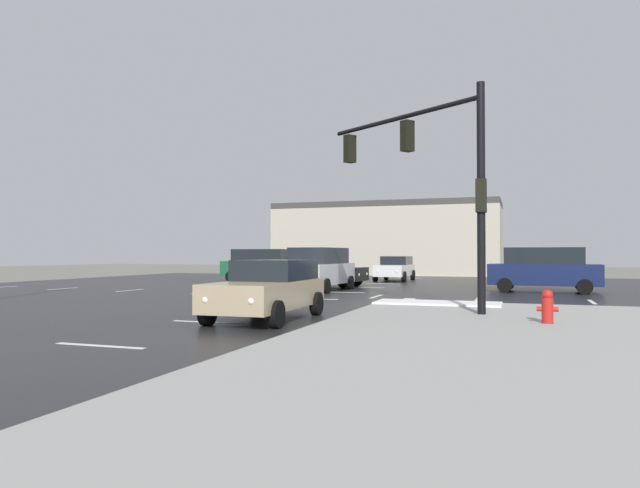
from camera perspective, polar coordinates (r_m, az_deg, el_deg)
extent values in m
plane|color=slate|center=(24.27, 0.97, -5.14)|extent=(120.00, 120.00, 0.00)
cube|color=#232326|center=(24.27, 0.97, -5.12)|extent=(44.00, 44.00, 0.02)
cube|color=white|center=(19.24, 11.52, -5.71)|extent=(4.00, 1.60, 0.06)
cube|color=silver|center=(11.87, -20.88, -9.36)|extent=(2.00, 0.15, 0.01)
cube|color=silver|center=(15.13, -11.01, -7.57)|extent=(2.00, 0.15, 0.01)
cube|color=silver|center=(18.68, -4.81, -6.32)|extent=(2.00, 0.15, 0.01)
cube|color=silver|center=(22.38, -0.63, -5.44)|extent=(2.00, 0.15, 0.01)
cube|color=silver|center=(26.17, 2.34, -4.79)|extent=(2.00, 0.15, 0.01)
cube|color=silver|center=(30.02, 4.55, -4.29)|extent=(2.00, 0.15, 0.01)
cube|color=silver|center=(33.90, 6.26, -3.91)|extent=(2.00, 0.15, 0.01)
cube|color=silver|center=(37.80, 7.61, -3.60)|extent=(2.00, 0.15, 0.01)
cube|color=silver|center=(41.73, 8.71, -3.35)|extent=(2.00, 0.15, 0.01)
cube|color=silver|center=(34.42, -28.90, -3.75)|extent=(0.15, 2.00, 0.01)
cube|color=silver|center=(31.56, -24.02, -4.05)|extent=(0.15, 2.00, 0.01)
cube|color=silver|center=(28.98, -18.23, -4.37)|extent=(0.15, 2.00, 0.01)
cube|color=silver|center=(26.75, -11.38, -4.69)|extent=(0.15, 2.00, 0.01)
cube|color=silver|center=(24.96, -3.41, -4.97)|extent=(0.15, 2.00, 0.01)
cube|color=silver|center=(23.72, 5.58, -5.18)|extent=(0.15, 2.00, 0.01)
cube|color=silver|center=(23.12, 15.31, -5.26)|extent=(0.15, 2.00, 0.01)
cube|color=silver|center=(23.20, 25.26, -5.19)|extent=(0.15, 2.00, 0.01)
cube|color=silver|center=(19.51, 7.13, -6.09)|extent=(0.45, 7.00, 0.01)
cylinder|color=black|center=(16.24, 15.62, 4.42)|extent=(0.22, 0.22, 6.29)
cylinder|color=black|center=(18.66, 7.92, 12.23)|extent=(5.16, 3.49, 0.14)
cube|color=black|center=(18.32, 8.61, 10.49)|extent=(0.43, 0.45, 0.95)
sphere|color=#19D833|center=(18.49, 8.25, 11.28)|extent=(0.20, 0.20, 0.20)
cube|color=black|center=(20.29, 2.97, 9.35)|extent=(0.43, 0.45, 0.95)
sphere|color=#19D833|center=(20.47, 2.67, 10.08)|extent=(0.20, 0.20, 0.20)
cube|color=black|center=(16.25, 15.62, 4.62)|extent=(0.28, 0.36, 0.90)
cylinder|color=red|center=(14.59, 21.54, -6.13)|extent=(0.26, 0.26, 0.60)
sphere|color=red|center=(14.56, 21.53, -4.68)|extent=(0.25, 0.25, 0.25)
cylinder|color=red|center=(14.58, 20.83, -6.02)|extent=(0.12, 0.11, 0.11)
cylinder|color=red|center=(14.59, 22.25, -6.00)|extent=(0.12, 0.11, 0.11)
cube|color=#BCB29E|center=(50.37, 6.77, 0.21)|extent=(18.74, 8.00, 5.58)
cube|color=#3F3D3A|center=(50.52, 6.76, 3.66)|extent=(18.74, 8.00, 0.50)
cube|color=white|center=(37.50, 7.38, -2.59)|extent=(1.81, 4.51, 0.70)
cube|color=black|center=(38.15, 7.59, -1.62)|extent=(1.66, 2.48, 0.55)
cylinder|color=black|center=(35.84, 8.28, -3.22)|extent=(0.22, 0.66, 0.66)
cylinder|color=black|center=(36.22, 5.48, -3.20)|extent=(0.22, 0.66, 0.66)
cylinder|color=black|center=(38.84, 9.15, -3.04)|extent=(0.22, 0.66, 0.66)
cylinder|color=black|center=(39.20, 6.55, -3.03)|extent=(0.22, 0.66, 0.66)
sphere|color=white|center=(35.23, 7.56, -2.69)|extent=(0.18, 0.18, 0.18)
sphere|color=white|center=(35.48, 5.73, -2.68)|extent=(0.18, 0.18, 0.18)
cube|color=black|center=(30.91, 0.36, -2.94)|extent=(4.66, 2.24, 0.70)
cube|color=black|center=(31.18, -0.77, -1.78)|extent=(2.63, 1.89, 0.55)
cylinder|color=black|center=(31.16, 3.61, -3.57)|extent=(0.68, 0.28, 0.66)
cylinder|color=black|center=(29.49, 2.34, -3.72)|extent=(0.68, 0.28, 0.66)
cylinder|color=black|center=(32.39, -1.45, -3.47)|extent=(0.68, 0.28, 0.66)
cylinder|color=black|center=(30.79, -2.94, -3.60)|extent=(0.68, 0.28, 0.66)
sphere|color=white|center=(30.61, 4.56, -2.96)|extent=(0.18, 0.18, 0.18)
sphere|color=white|center=(29.53, 3.79, -3.03)|extent=(0.18, 0.18, 0.18)
cube|color=#195933|center=(36.39, -5.81, -2.44)|extent=(4.82, 2.00, 0.95)
cube|color=black|center=(36.38, -5.81, -1.10)|extent=(3.38, 1.83, 0.75)
cylinder|color=black|center=(36.63, -2.84, -3.18)|extent=(0.66, 0.23, 0.66)
cylinder|color=black|center=(34.84, -4.07, -3.29)|extent=(0.66, 0.23, 0.66)
cylinder|color=black|center=(38.00, -7.40, -3.09)|extent=(0.66, 0.23, 0.66)
cylinder|color=black|center=(36.28, -8.81, -3.19)|extent=(0.66, 0.23, 0.66)
sphere|color=white|center=(36.02, -2.00, -2.46)|extent=(0.18, 0.18, 0.18)
sphere|color=white|center=(34.87, -2.76, -2.51)|extent=(0.18, 0.18, 0.18)
cube|color=#B7BABF|center=(27.33, -0.07, -2.94)|extent=(2.18, 4.89, 0.95)
cube|color=black|center=(27.31, -0.07, -1.16)|extent=(1.95, 3.44, 0.75)
cylinder|color=black|center=(25.47, 0.59, -4.16)|extent=(0.25, 0.67, 0.66)
cylinder|color=black|center=(26.24, -3.39, -4.06)|extent=(0.25, 0.67, 0.66)
cylinder|color=black|center=(28.53, 2.98, -3.81)|extent=(0.25, 0.67, 0.66)
cylinder|color=black|center=(29.22, -0.65, -3.74)|extent=(0.25, 0.67, 0.66)
sphere|color=white|center=(24.92, -0.76, -3.13)|extent=(0.18, 0.18, 0.18)
sphere|color=white|center=(25.42, -3.36, -3.09)|extent=(0.18, 0.18, 0.18)
cube|color=tan|center=(15.35, -5.33, -4.95)|extent=(1.92, 4.55, 0.70)
cube|color=black|center=(15.95, -4.38, -2.56)|extent=(1.72, 2.52, 0.55)
cylinder|color=black|center=(13.63, -4.35, -6.94)|extent=(0.24, 0.67, 0.66)
cylinder|color=black|center=(14.40, -11.05, -6.60)|extent=(0.24, 0.67, 0.66)
cylinder|color=black|center=(16.50, -0.35, -5.90)|extent=(0.24, 0.67, 0.66)
cylinder|color=black|center=(17.14, -6.11, -5.71)|extent=(0.24, 0.67, 0.66)
sphere|color=white|center=(13.12, -6.77, -5.64)|extent=(0.18, 0.18, 0.18)
sphere|color=white|center=(13.63, -11.21, -5.45)|extent=(0.18, 0.18, 0.18)
cube|color=#141E47|center=(28.08, 21.23, -2.82)|extent=(4.88, 2.15, 0.95)
cube|color=black|center=(28.06, 21.22, -1.09)|extent=(3.43, 1.93, 0.75)
cylinder|color=black|center=(29.11, 24.46, -3.67)|extent=(0.67, 0.25, 0.66)
cylinder|color=black|center=(27.17, 24.67, -3.87)|extent=(0.67, 0.25, 0.66)
cylinder|color=black|center=(29.13, 18.02, -3.71)|extent=(0.67, 0.25, 0.66)
cylinder|color=black|center=(27.18, 17.77, -3.91)|extent=(0.67, 0.25, 0.66)
sphere|color=white|center=(28.79, 25.92, -2.74)|extent=(0.18, 0.18, 0.18)
sphere|color=white|center=(27.54, 26.12, -2.83)|extent=(0.18, 0.18, 0.18)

